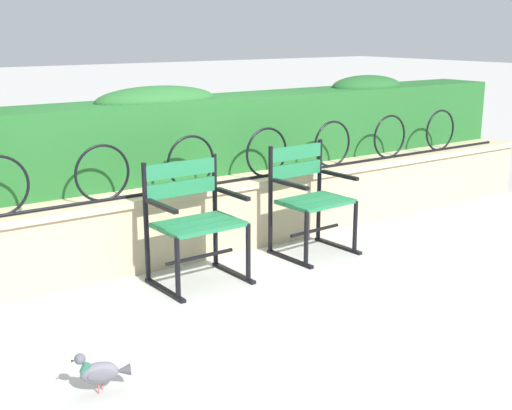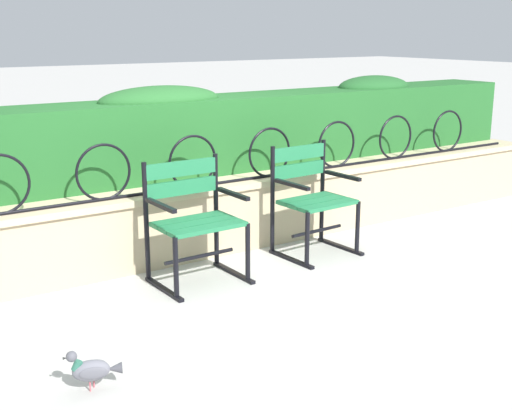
# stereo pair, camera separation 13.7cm
# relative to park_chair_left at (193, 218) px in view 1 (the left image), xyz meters

# --- Properties ---
(ground_plane) EXTENTS (60.00, 60.00, 0.00)m
(ground_plane) POSITION_rel_park_chair_left_xyz_m (0.40, -0.30, -0.47)
(ground_plane) COLOR #B7B5AF
(stone_wall) EXTENTS (7.68, 0.41, 0.57)m
(stone_wall) POSITION_rel_park_chair_left_xyz_m (0.40, 0.50, -0.18)
(stone_wall) COLOR tan
(stone_wall) RESTS_ON ground
(iron_arch_fence) EXTENTS (7.14, 0.02, 0.42)m
(iron_arch_fence) POSITION_rel_park_chair_left_xyz_m (0.26, 0.43, 0.29)
(iron_arch_fence) COLOR black
(iron_arch_fence) RESTS_ON stone_wall
(hedge_row) EXTENTS (7.53, 0.58, 0.76)m
(hedge_row) POSITION_rel_park_chair_left_xyz_m (0.37, 0.97, 0.46)
(hedge_row) COLOR #236028
(hedge_row) RESTS_ON stone_wall
(park_chair_left) EXTENTS (0.63, 0.53, 0.88)m
(park_chair_left) POSITION_rel_park_chair_left_xyz_m (0.00, 0.00, 0.00)
(park_chair_left) COLOR #237547
(park_chair_left) RESTS_ON ground
(park_chair_right) EXTENTS (0.61, 0.55, 0.89)m
(park_chair_right) POSITION_rel_park_chair_left_xyz_m (1.10, 0.03, -0.00)
(park_chair_right) COLOR #237547
(park_chair_right) RESTS_ON ground
(pigeon_near_chairs) EXTENTS (0.29, 0.16, 0.22)m
(pigeon_near_chairs) POSITION_rel_park_chair_left_xyz_m (-1.19, -1.10, -0.36)
(pigeon_near_chairs) COLOR slate
(pigeon_near_chairs) RESTS_ON ground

